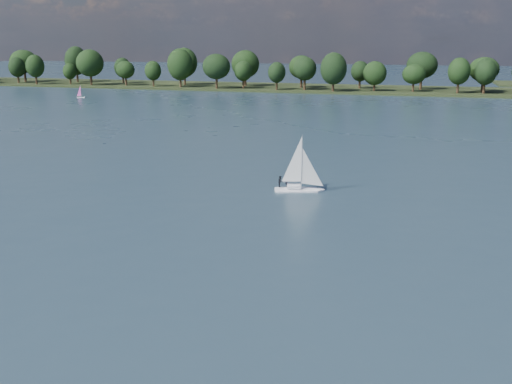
# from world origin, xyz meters

# --- Properties ---
(ground) EXTENTS (700.00, 700.00, 0.00)m
(ground) POSITION_xyz_m (0.00, 100.00, 0.00)
(ground) COLOR #233342
(ground) RESTS_ON ground
(far_shore) EXTENTS (660.00, 40.00, 1.50)m
(far_shore) POSITION_xyz_m (0.00, 212.00, 0.00)
(far_shore) COLOR black
(far_shore) RESTS_ON ground
(sailboat) EXTENTS (6.37, 3.46, 8.08)m
(sailboat) POSITION_xyz_m (-0.35, 51.34, 2.26)
(sailboat) COLOR white
(sailboat) RESTS_ON ground
(dinghy_pink) EXTENTS (3.01, 1.59, 4.57)m
(dinghy_pink) POSITION_xyz_m (-98.13, 156.72, 1.08)
(dinghy_pink) COLOR white
(dinghy_pink) RESTS_ON ground
(treeline) EXTENTS (562.79, 74.32, 18.85)m
(treeline) POSITION_xyz_m (-22.52, 207.91, 8.15)
(treeline) COLOR black
(treeline) RESTS_ON ground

